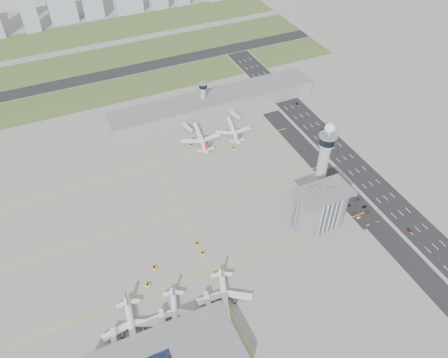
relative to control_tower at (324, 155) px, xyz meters
name	(u,v)px	position (x,y,z in m)	size (l,w,h in m)	color
ground	(243,222)	(-72.00, -8.00, -35.04)	(1000.00, 1000.00, 0.00)	gray
grass_strip_0	(135,86)	(-92.00, 217.00, -35.00)	(480.00, 50.00, 0.08)	#3C5126
grass_strip_1	(118,57)	(-92.00, 292.00, -35.00)	(480.00, 60.00, 0.08)	#3F5629
grass_strip_2	(102,31)	(-92.00, 372.00, -35.00)	(480.00, 70.00, 0.08)	#3F5528
runway	(126,71)	(-92.00, 254.00, -34.98)	(480.00, 22.00, 0.10)	black
highway	(366,179)	(43.00, -8.00, -34.99)	(28.00, 500.00, 0.10)	black
barrier_left	(353,184)	(29.00, -8.00, -34.44)	(0.60, 500.00, 1.20)	#9E9E99
barrier_right	(380,174)	(57.00, -8.00, -34.44)	(0.60, 500.00, 1.20)	#9E9E99
landside_road	(349,196)	(18.00, -18.00, -35.00)	(18.00, 260.00, 0.08)	black
parking_lot	(356,206)	(16.00, -30.00, -34.99)	(20.00, 44.00, 0.10)	black
taxiway_line_h_0	(210,270)	(-112.00, -38.00, -35.04)	(260.00, 0.60, 0.01)	yellow
taxiway_line_h_1	(180,212)	(-112.00, 22.00, -35.04)	(260.00, 0.60, 0.01)	yellow
taxiway_line_h_2	(156,165)	(-112.00, 82.00, -35.04)	(260.00, 0.60, 0.01)	yellow
taxiway_line_v	(180,212)	(-112.00, 22.00, -35.04)	(0.60, 260.00, 0.01)	yellow
control_tower	(324,155)	(0.00, 0.00, 0.00)	(14.00, 14.00, 64.50)	#ADAAA5
secondary_tower	(203,95)	(-42.00, 142.00, -16.24)	(8.60, 8.60, 31.90)	#ADAAA5
admin_building	(320,207)	(-20.01, -30.00, -19.74)	(42.00, 24.00, 33.50)	#B2B2B7
terminal_pier	(214,103)	(-32.00, 140.00, -27.14)	(210.00, 32.00, 15.80)	gray
airplane_near_a	(131,327)	(-172.34, -59.79, -29.00)	(43.16, 36.69, 12.09)	white
airplane_near_b	(174,315)	(-146.13, -62.62, -29.54)	(39.28, 33.39, 11.00)	white
airplane_near_c	(225,296)	(-112.79, -63.83, -29.09)	(42.48, 36.11, 11.89)	white
airplane_far_a	(200,135)	(-63.17, 98.42, -28.74)	(45.00, 38.25, 12.60)	white
airplane_far_b	(233,128)	(-30.62, 97.15, -29.40)	(40.31, 34.27, 11.29)	white
jet_bridge_near_0	(115,352)	(-185.00, -69.00, -32.19)	(14.00, 3.00, 5.70)	silver
jet_bridge_near_1	(164,332)	(-155.00, -69.00, -32.19)	(14.00, 3.00, 5.70)	silver
jet_bridge_near_2	(210,313)	(-125.00, -69.00, -32.19)	(14.00, 3.00, 5.70)	silver
jet_bridge_far_0	(184,125)	(-70.00, 124.00, -32.19)	(14.00, 3.00, 5.70)	silver
jet_bridge_far_1	(231,113)	(-20.00, 124.00, -32.19)	(14.00, 3.00, 5.70)	silver
tug_0	(148,285)	(-154.37, -32.16, -34.03)	(2.40, 3.49, 2.03)	yellow
tug_1	(154,268)	(-146.18, -20.79, -34.06)	(2.33, 3.39, 1.97)	#F3A50A
tug_2	(202,253)	(-111.36, -22.92, -34.16)	(2.09, 3.05, 1.77)	gold
tug_3	(197,244)	(-111.97, -13.41, -34.17)	(2.05, 2.99, 1.74)	#DFA90B
tug_4	(191,145)	(-74.59, 94.45, -34.24)	(1.89, 2.76, 1.60)	yellow
tug_5	(233,148)	(-41.22, 74.70, -34.08)	(2.28, 3.32, 1.93)	#DEB002
car_lot_0	(368,225)	(11.80, -49.53, -34.46)	(1.37, 3.40, 1.16)	#BABABC
car_lot_1	(359,217)	(10.20, -40.84, -34.38)	(1.39, 3.99, 1.31)	#8E93A5
car_lot_2	(355,214)	(9.92, -36.38, -34.45)	(1.97, 4.28, 1.19)	#A23523
car_lot_3	(348,205)	(10.78, -26.86, -34.49)	(1.55, 3.81, 1.11)	black
car_lot_4	(343,199)	(10.72, -19.32, -34.43)	(1.44, 3.57, 1.22)	navy
car_lot_5	(337,193)	(10.32, -11.55, -34.41)	(1.34, 3.85, 1.27)	silver
car_lot_6	(378,221)	(20.79, -49.73, -34.49)	(1.82, 3.94, 1.10)	#8E91A4
car_lot_7	(368,212)	(20.18, -38.71, -34.43)	(1.72, 4.23, 1.23)	#A82806
car_lot_8	(364,207)	(21.23, -33.28, -34.40)	(1.50, 3.74, 1.27)	black
car_lot_9	(358,199)	(21.35, -24.55, -34.50)	(1.15, 3.29, 1.08)	#150E5A
car_lot_10	(355,195)	(22.10, -20.01, -34.49)	(1.82, 3.95, 1.10)	silver
car_lot_11	(348,190)	(21.31, -12.47, -34.42)	(1.74, 4.29, 1.24)	gray
car_hw_0	(409,230)	(36.38, -66.59, -34.41)	(1.48, 3.69, 1.26)	maroon
car_hw_1	(340,152)	(43.38, 30.74, -34.44)	(1.27, 3.65, 1.20)	#29272D
car_hw_2	(297,104)	(50.32, 113.75, -34.41)	(2.11, 4.58, 1.27)	navy
car_hw_4	(258,80)	(34.89, 172.34, -34.46)	(1.38, 3.43, 1.17)	#A9ABAD
skyline_bldg_6	(29,14)	(-174.68, 409.90, -12.44)	(20.04, 16.03, 45.20)	#9EADC1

